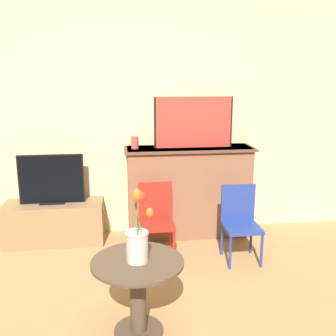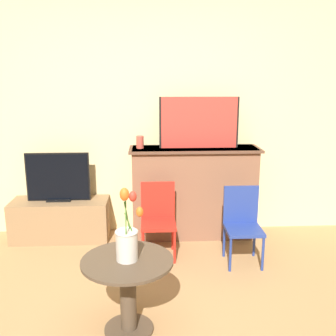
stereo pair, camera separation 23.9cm
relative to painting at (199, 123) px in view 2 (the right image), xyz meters
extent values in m
cube|color=beige|center=(-0.57, 0.21, 0.14)|extent=(8.00, 0.06, 2.70)
cube|color=brown|center=(-0.04, -0.01, -0.73)|extent=(1.28, 0.36, 0.95)
cube|color=brown|center=(-0.04, -0.02, -0.27)|extent=(1.34, 0.40, 0.02)
cube|color=black|center=(0.00, 0.01, 0.00)|extent=(0.81, 0.02, 0.52)
cube|color=red|center=(0.00, -0.01, 0.00)|extent=(0.77, 0.02, 0.52)
cylinder|color=#CC4C3D|center=(-0.60, -0.01, -0.19)|extent=(0.07, 0.07, 0.13)
cube|color=olive|center=(-1.44, -0.04, -1.00)|extent=(0.99, 0.38, 0.42)
cube|color=black|center=(-1.44, -0.04, -0.79)|extent=(0.24, 0.12, 0.02)
cube|color=black|center=(-1.44, -0.03, -0.54)|extent=(0.64, 0.02, 0.50)
cube|color=black|center=(-1.44, -0.04, -0.54)|extent=(0.61, 0.02, 0.47)
cylinder|color=red|center=(-0.57, -0.65, -1.06)|extent=(0.02, 0.02, 0.31)
cylinder|color=red|center=(-0.29, -0.65, -1.06)|extent=(0.02, 0.02, 0.31)
cylinder|color=red|center=(-0.57, -0.37, -1.06)|extent=(0.02, 0.02, 0.31)
cylinder|color=red|center=(-0.29, -0.37, -1.06)|extent=(0.02, 0.02, 0.31)
cube|color=red|center=(-0.43, -0.51, -0.88)|extent=(0.32, 0.32, 0.03)
cube|color=red|center=(-0.43, -0.36, -0.69)|extent=(0.32, 0.02, 0.35)
cylinder|color=navy|center=(0.19, -0.83, -1.06)|extent=(0.02, 0.02, 0.31)
cylinder|color=navy|center=(0.48, -0.83, -1.06)|extent=(0.02, 0.02, 0.31)
cylinder|color=navy|center=(0.19, -0.54, -1.06)|extent=(0.02, 0.02, 0.31)
cylinder|color=navy|center=(0.48, -0.54, -1.06)|extent=(0.02, 0.02, 0.31)
cube|color=navy|center=(0.33, -0.68, -0.88)|extent=(0.32, 0.32, 0.03)
cube|color=navy|center=(0.33, -0.53, -0.69)|extent=(0.32, 0.02, 0.35)
cylinder|color=#4C3D2D|center=(-0.66, -1.60, -1.20)|extent=(0.33, 0.33, 0.02)
cylinder|color=#4C3D2D|center=(-0.66, -1.60, -0.96)|extent=(0.11, 0.11, 0.50)
cylinder|color=#4C3D2D|center=(-0.66, -1.60, -0.70)|extent=(0.60, 0.60, 0.02)
cylinder|color=beige|center=(-0.66, -1.60, -0.59)|extent=(0.14, 0.14, 0.19)
torus|color=beige|center=(-0.66, -1.60, -0.50)|extent=(0.15, 0.15, 0.02)
cylinder|color=#477A2D|center=(-0.64, -1.60, -0.46)|extent=(0.07, 0.03, 0.19)
ellipsoid|color=orange|center=(-0.57, -1.57, -0.38)|extent=(0.05, 0.05, 0.07)
cylinder|color=#477A2D|center=(-0.66, -1.63, -0.39)|extent=(0.01, 0.08, 0.35)
ellipsoid|color=orange|center=(-0.66, -1.70, -0.22)|extent=(0.06, 0.06, 0.08)
cylinder|color=#477A2D|center=(-0.65, -1.58, -0.42)|extent=(0.04, 0.10, 0.27)
ellipsoid|color=red|center=(-0.62, -1.49, -0.30)|extent=(0.05, 0.05, 0.07)
camera|label=1|loc=(-0.75, -3.93, 0.49)|focal=42.00mm
camera|label=2|loc=(-0.51, -3.95, 0.49)|focal=42.00mm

